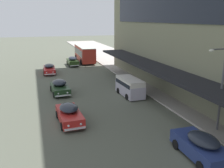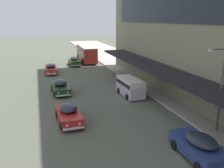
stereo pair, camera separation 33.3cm
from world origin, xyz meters
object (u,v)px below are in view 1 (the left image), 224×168
(sedan_second_near, at_px, (201,146))
(sedan_oncoming_front, at_px, (69,114))
(sedan_oncoming_rear, at_px, (60,87))
(sedan_lead_near, at_px, (49,69))
(transit_bus_kerbside_front, at_px, (85,53))
(sedan_lead_mid, at_px, (73,61))
(street_lamp, at_px, (220,83))
(vw_van, at_px, (129,86))

(sedan_second_near, height_order, sedan_oncoming_front, sedan_second_near)
(sedan_oncoming_rear, bearing_deg, sedan_lead_near, 92.08)
(transit_bus_kerbside_front, xyz_separation_m, sedan_second_near, (-0.24, -36.52, -0.99))
(sedan_lead_near, distance_m, sedan_lead_mid, 7.10)
(sedan_oncoming_front, height_order, street_lamp, street_lamp)
(sedan_lead_near, bearing_deg, sedan_oncoming_rear, -87.92)
(transit_bus_kerbside_front, height_order, sedan_lead_mid, transit_bus_kerbside_front)
(sedan_lead_near, xyz_separation_m, sedan_lead_mid, (4.46, 5.52, 0.09))
(sedan_lead_mid, xyz_separation_m, sedan_oncoming_front, (-4.19, -25.36, -0.07))
(transit_bus_kerbside_front, relative_size, street_lamp, 1.56)
(sedan_lead_near, relative_size, sedan_second_near, 1.08)
(transit_bus_kerbside_front, xyz_separation_m, sedan_oncoming_front, (-7.09, -28.70, -1.04))
(sedan_lead_near, xyz_separation_m, street_lamp, (10.45, -24.90, 3.07))
(sedan_oncoming_rear, distance_m, sedan_lead_near, 11.33)
(transit_bus_kerbside_front, relative_size, sedan_second_near, 2.16)
(sedan_oncoming_front, relative_size, street_lamp, 0.72)
(transit_bus_kerbside_front, xyz_separation_m, sedan_oncoming_rear, (-6.95, -20.19, -1.02))
(sedan_oncoming_front, distance_m, vw_van, 9.17)
(sedan_lead_near, height_order, sedan_second_near, sedan_second_near)
(sedan_oncoming_front, bearing_deg, vw_van, 36.38)
(transit_bus_kerbside_front, height_order, street_lamp, street_lamp)
(sedan_lead_near, bearing_deg, transit_bus_kerbside_front, 50.31)
(sedan_second_near, bearing_deg, sedan_lead_near, 104.43)
(sedan_lead_near, bearing_deg, sedan_oncoming_front, -89.22)
(vw_van, height_order, street_lamp, street_lamp)
(sedan_second_near, xyz_separation_m, sedan_oncoming_front, (-6.85, 7.81, -0.05))
(sedan_lead_near, distance_m, vw_van, 16.31)
(transit_bus_kerbside_front, distance_m, sedan_second_near, 36.53)
(sedan_oncoming_rear, relative_size, vw_van, 0.96)
(sedan_second_near, distance_m, street_lamp, 5.26)
(transit_bus_kerbside_front, bearing_deg, vw_van, -89.28)
(sedan_oncoming_rear, xyz_separation_m, street_lamp, (10.04, -13.58, 3.03))
(sedan_lead_near, height_order, street_lamp, street_lamp)
(sedan_lead_near, distance_m, sedan_second_near, 28.55)
(sedan_lead_near, relative_size, sedan_oncoming_front, 1.09)
(sedan_second_near, xyz_separation_m, street_lamp, (3.34, 2.75, 3.00))
(transit_bus_kerbside_front, relative_size, sedan_lead_mid, 2.13)
(sedan_oncoming_front, bearing_deg, street_lamp, -26.45)
(sedan_lead_mid, xyz_separation_m, street_lamp, (5.99, -30.42, 2.98))
(sedan_lead_near, height_order, sedan_lead_mid, sedan_lead_mid)
(transit_bus_kerbside_front, xyz_separation_m, sedan_lead_near, (-7.36, -8.87, -1.06))
(sedan_second_near, bearing_deg, vw_van, 87.70)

